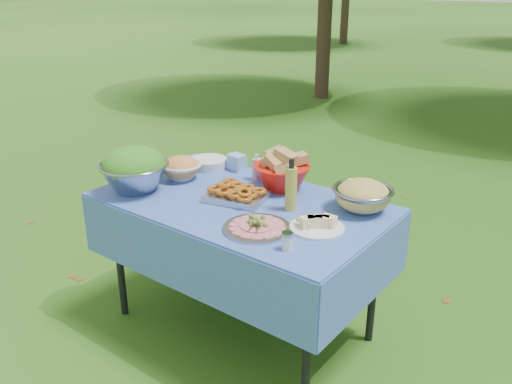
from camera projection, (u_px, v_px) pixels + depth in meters
ground at (242, 325)px, 3.04m from camera, size 80.00×80.00×0.00m
picnic_table at (242, 266)px, 2.90m from camera, size 1.46×0.86×0.76m
salad_bowl at (134, 169)px, 2.85m from camera, size 0.43×0.43×0.24m
pasta_bowl_white at (181, 168)px, 3.04m from camera, size 0.28×0.28×0.13m
plate_stack at (208, 163)px, 3.23m from camera, size 0.25×0.25×0.05m
wipes_box at (237, 162)px, 3.18m from camera, size 0.11×0.09×0.09m
sanitizer_bottle at (257, 167)px, 3.02m from camera, size 0.06×0.06×0.15m
bread_bowl at (282, 171)px, 2.88m from camera, size 0.31×0.31×0.20m
pasta_bowl_steel at (363, 195)px, 2.63m from camera, size 0.30×0.30×0.16m
fried_tray at (236, 193)px, 2.76m from camera, size 0.34×0.28×0.07m
charcuterie_platter at (257, 222)px, 2.44m from camera, size 0.32×0.32×0.07m
oil_bottle at (291, 185)px, 2.61m from camera, size 0.07×0.07×0.26m
cheese_plate at (317, 222)px, 2.44m from camera, size 0.30×0.30×0.07m
shaker at (287, 241)px, 2.26m from camera, size 0.06×0.06×0.08m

